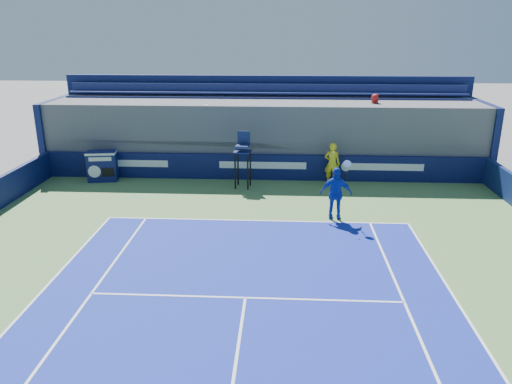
# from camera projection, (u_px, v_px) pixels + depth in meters

# --- Properties ---
(ball_person) EXTENTS (0.78, 0.60, 1.91)m
(ball_person) POSITION_uv_depth(u_px,v_px,m) (332.00, 164.00, 22.20)
(ball_person) COLOR yellow
(ball_person) RESTS_ON apron
(back_hoarding) EXTENTS (20.40, 0.21, 1.20)m
(back_hoarding) POSITION_uv_depth(u_px,v_px,m) (263.00, 167.00, 23.02)
(back_hoarding) COLOR #0B1141
(back_hoarding) RESTS_ON ground
(match_clock) EXTENTS (1.42, 0.93, 1.40)m
(match_clock) POSITION_uv_depth(u_px,v_px,m) (102.00, 165.00, 22.81)
(match_clock) COLOR #0F144C
(match_clock) RESTS_ON ground
(umpire_chair) EXTENTS (0.79, 0.79, 2.48)m
(umpire_chair) POSITION_uv_depth(u_px,v_px,m) (243.00, 154.00, 21.64)
(umpire_chair) COLOR black
(umpire_chair) RESTS_ON ground
(tennis_player) EXTENTS (1.21, 0.63, 2.57)m
(tennis_player) POSITION_uv_depth(u_px,v_px,m) (336.00, 194.00, 18.14)
(tennis_player) COLOR #1531B1
(tennis_player) RESTS_ON apron
(stadium_seating) EXTENTS (21.00, 4.05, 4.40)m
(stadium_seating) POSITION_uv_depth(u_px,v_px,m) (264.00, 132.00, 24.57)
(stadium_seating) COLOR #54555A
(stadium_seating) RESTS_ON ground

